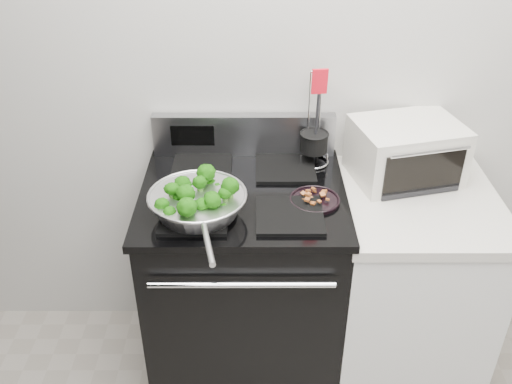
{
  "coord_description": "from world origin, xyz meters",
  "views": [
    {
      "loc": [
        -0.25,
        -0.43,
        2.11
      ],
      "look_at": [
        -0.25,
        1.36,
        0.98
      ],
      "focal_mm": 40.0,
      "sensor_mm": 36.0,
      "label": 1
    }
  ],
  "objects_px": {
    "gas_range": "(244,283)",
    "utensil_holder": "(314,147)",
    "skillet": "(198,202)",
    "bacon_plate": "(315,198)",
    "toaster_oven": "(406,151)"
  },
  "relations": [
    {
      "from": "bacon_plate",
      "to": "toaster_oven",
      "type": "distance_m",
      "value": 0.45
    },
    {
      "from": "gas_range",
      "to": "utensil_holder",
      "type": "height_order",
      "value": "utensil_holder"
    },
    {
      "from": "skillet",
      "to": "bacon_plate",
      "type": "xyz_separation_m",
      "value": [
        0.42,
        0.09,
        -0.04
      ]
    },
    {
      "from": "gas_range",
      "to": "skillet",
      "type": "height_order",
      "value": "gas_range"
    },
    {
      "from": "gas_range",
      "to": "toaster_oven",
      "type": "xyz_separation_m",
      "value": [
        0.65,
        0.16,
        0.55
      ]
    },
    {
      "from": "toaster_oven",
      "to": "utensil_holder",
      "type": "bearing_deg",
      "value": 156.5
    },
    {
      "from": "gas_range",
      "to": "bacon_plate",
      "type": "bearing_deg",
      "value": -15.19
    },
    {
      "from": "skillet",
      "to": "utensil_holder",
      "type": "relative_size",
      "value": 1.36
    },
    {
      "from": "gas_range",
      "to": "bacon_plate",
      "type": "xyz_separation_m",
      "value": [
        0.27,
        -0.07,
        0.48
      ]
    },
    {
      "from": "skillet",
      "to": "bacon_plate",
      "type": "relative_size",
      "value": 2.95
    },
    {
      "from": "bacon_plate",
      "to": "utensil_holder",
      "type": "xyz_separation_m",
      "value": [
        0.02,
        0.29,
        0.05
      ]
    },
    {
      "from": "bacon_plate",
      "to": "toaster_oven",
      "type": "xyz_separation_m",
      "value": [
        0.38,
        0.23,
        0.07
      ]
    },
    {
      "from": "utensil_holder",
      "to": "gas_range",
      "type": "bearing_deg",
      "value": -148.61
    },
    {
      "from": "gas_range",
      "to": "bacon_plate",
      "type": "relative_size",
      "value": 5.99
    },
    {
      "from": "gas_range",
      "to": "utensil_holder",
      "type": "distance_m",
      "value": 0.65
    }
  ]
}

